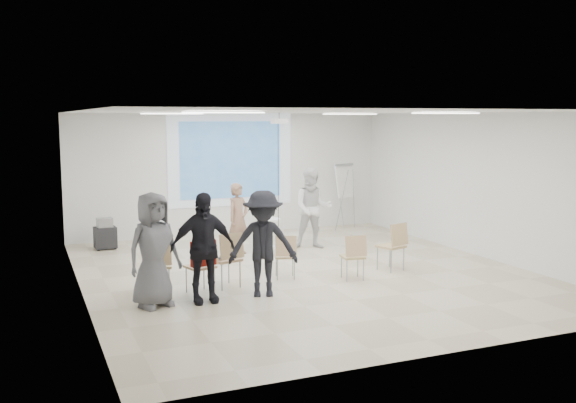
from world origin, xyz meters
name	(u,v)px	position (x,y,z in m)	size (l,w,h in m)	color
floor	(304,275)	(0.00, 0.00, -0.05)	(8.00, 9.00, 0.10)	beige
ceiling	(305,109)	(0.00, 0.00, 3.05)	(8.00, 9.00, 0.10)	white
wall_back	(230,174)	(0.00, 4.55, 1.50)	(8.00, 0.10, 3.00)	silver
wall_left	(75,205)	(-4.05, 0.00, 1.50)	(0.10, 9.00, 3.00)	silver
wall_right	(481,185)	(4.05, 0.00, 1.50)	(0.10, 9.00, 3.00)	silver
projection_halo	(231,160)	(0.00, 4.49, 1.85)	(3.20, 0.01, 2.30)	silver
projection_image	(231,160)	(0.00, 4.47, 1.85)	(2.60, 0.01, 1.90)	teal
pedestal_table	(268,231)	(0.18, 2.38, 0.38)	(0.65, 0.65, 0.68)	white
player_left	(238,214)	(-0.63, 2.03, 0.86)	(0.63, 0.43, 1.72)	#9F7761
player_right	(313,204)	(1.10, 2.00, 0.99)	(0.95, 0.76, 1.98)	white
controller_left	(242,200)	(-0.45, 2.28, 1.14)	(0.04, 0.12, 0.04)	silver
controller_right	(301,188)	(0.92, 2.25, 1.34)	(0.04, 0.11, 0.04)	silver
chair_far_left	(158,262)	(-2.83, -0.42, 0.53)	(0.45, 0.48, 0.90)	tan
chair_left_mid	(202,263)	(-2.16, -0.72, 0.53)	(0.52, 0.55, 0.90)	tan
chair_left_inner	(228,255)	(-1.66, -0.51, 0.57)	(0.56, 0.58, 0.96)	tan
chair_center	(286,253)	(-0.52, -0.32, 0.48)	(0.48, 0.50, 0.81)	tan
chair_right_inner	(354,253)	(0.58, -0.87, 0.49)	(0.45, 0.47, 0.83)	tan
chair_right_far	(394,243)	(1.61, -0.54, 0.55)	(0.54, 0.57, 0.93)	tan
red_jacket	(203,253)	(-2.18, -0.86, 0.72)	(0.43, 0.10, 0.41)	maroon
laptop	(225,257)	(-1.68, -0.41, 0.52)	(0.35, 0.26, 0.03)	black
audience_left	(203,240)	(-2.27, -1.16, 1.00)	(1.17, 0.70, 2.01)	black
audience_mid	(263,237)	(-1.27, -1.19, 0.98)	(1.27, 0.69, 1.96)	black
audience_outer	(153,243)	(-3.02, -1.10, 1.00)	(0.97, 0.64, 1.99)	slate
flipchart_easel	(345,181)	(2.87, 3.85, 1.26)	(0.71, 0.56, 1.71)	gray
av_cart	(105,235)	(-3.19, 3.68, 0.32)	(0.49, 0.40, 0.69)	black
ceiling_projector	(279,128)	(0.10, 1.49, 2.69)	(0.30, 0.25, 3.00)	white
fluor_panel_nw	(172,114)	(-2.00, 2.00, 2.97)	(1.20, 0.30, 0.02)	white
fluor_panel_ne	(350,114)	(2.00, 2.00, 2.97)	(1.20, 0.30, 0.02)	white
fluor_panel_sw	(224,112)	(-2.00, -1.50, 2.97)	(1.20, 0.30, 0.02)	white
fluor_panel_se	(446,113)	(2.00, -1.50, 2.97)	(1.20, 0.30, 0.02)	white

